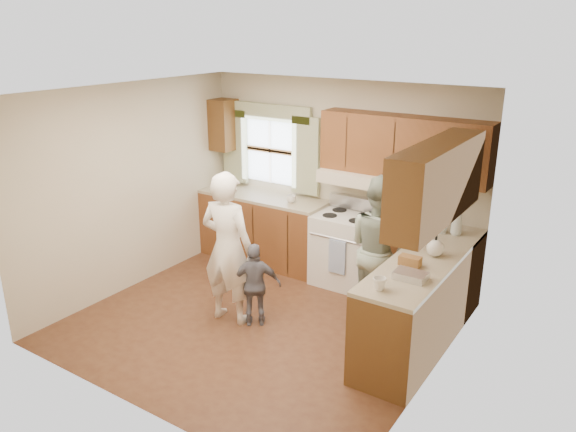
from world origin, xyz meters
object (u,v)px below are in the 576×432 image
Objects in this scene: stove at (347,248)px; woman_right at (380,248)px; woman_left at (228,248)px; child at (255,285)px.

woman_right is at bearing -39.90° from stove.
stove is at bearing -118.69° from woman_left.
stove is 1.51m from child.
woman_left is 1.04× the size of woman_right.
child is (0.32, 0.06, -0.38)m from woman_left.
stove is 1.71m from woman_left.
woman_right reaches higher than child.
child is (-0.33, -1.48, 0.00)m from stove.
woman_left is at bearing -112.68° from stove.
woman_left reaches higher than child.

